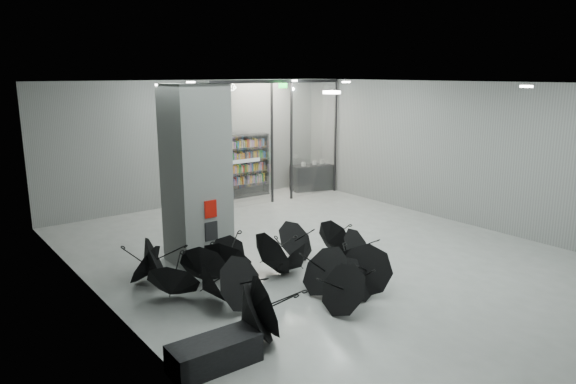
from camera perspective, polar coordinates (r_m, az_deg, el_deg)
room at (r=11.50m, az=5.77°, el=5.90°), size 14.00×14.02×4.01m
column at (r=11.83m, az=-9.99°, el=1.82°), size 1.20×1.20×4.00m
fire_cabinet at (r=11.43m, az=-8.43°, el=-1.84°), size 0.28×0.04×0.38m
info_panel at (r=11.57m, az=-8.35°, el=-4.24°), size 0.30×0.03×0.42m
exit_sign at (r=17.03m, az=-0.56°, el=11.51°), size 0.30×0.06×0.15m
glass_partition at (r=17.31m, az=-0.97°, el=6.09°), size 5.06×0.08×4.00m
bench at (r=8.09m, az=-8.00°, el=-16.99°), size 1.35×0.60×0.43m
bookshelf at (r=18.13m, az=-4.96°, el=2.82°), size 1.97×0.47×2.15m
shop_counter at (r=19.26m, az=2.64°, el=1.60°), size 1.65×0.98×0.93m
umbrella_cluster at (r=10.44m, az=-2.25°, el=-9.15°), size 5.41×4.62×1.31m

